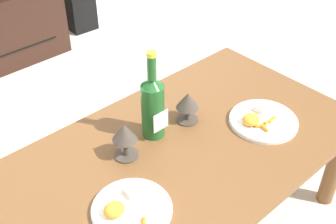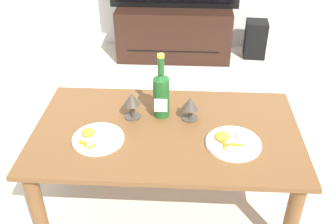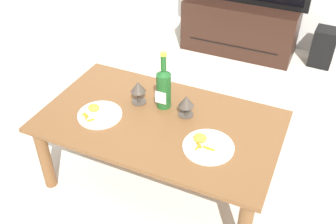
# 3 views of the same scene
# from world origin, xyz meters

# --- Properties ---
(ground_plane) EXTENTS (6.40, 6.40, 0.00)m
(ground_plane) POSITION_xyz_m (0.00, 0.00, 0.00)
(ground_plane) COLOR beige
(dining_table) EXTENTS (1.31, 0.76, 0.46)m
(dining_table) POSITION_xyz_m (0.00, 0.00, 0.39)
(dining_table) COLOR brown
(dining_table) RESTS_ON ground_plane
(tv_stand) EXTENTS (1.02, 0.43, 0.47)m
(tv_stand) POSITION_xyz_m (-0.04, 1.82, 0.23)
(tv_stand) COLOR black
(tv_stand) RESTS_ON ground_plane
(floor_speaker) EXTENTS (0.20, 0.20, 0.34)m
(floor_speaker) POSITION_xyz_m (0.71, 1.85, 0.17)
(floor_speaker) COLOR black
(floor_speaker) RESTS_ON ground_plane
(wine_bottle) EXTENTS (0.08, 0.09, 0.34)m
(wine_bottle) POSITION_xyz_m (-0.03, 0.13, 0.60)
(wine_bottle) COLOR #1E5923
(wine_bottle) RESTS_ON dining_table
(goblet_left) EXTENTS (0.09, 0.09, 0.14)m
(goblet_left) POSITION_xyz_m (-0.18, 0.10, 0.56)
(goblet_left) COLOR #473D33
(goblet_left) RESTS_ON dining_table
(goblet_right) EXTENTS (0.09, 0.09, 0.13)m
(goblet_right) POSITION_xyz_m (0.11, 0.10, 0.55)
(goblet_right) COLOR #473D33
(goblet_right) RESTS_ON dining_table
(dinner_plate_left) EXTENTS (0.25, 0.25, 0.05)m
(dinner_plate_left) POSITION_xyz_m (-0.32, -0.10, 0.47)
(dinner_plate_left) COLOR white
(dinner_plate_left) RESTS_ON dining_table
(dinner_plate_right) EXTENTS (0.26, 0.26, 0.05)m
(dinner_plate_right) POSITION_xyz_m (0.31, -0.10, 0.48)
(dinner_plate_right) COLOR white
(dinner_plate_right) RESTS_ON dining_table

